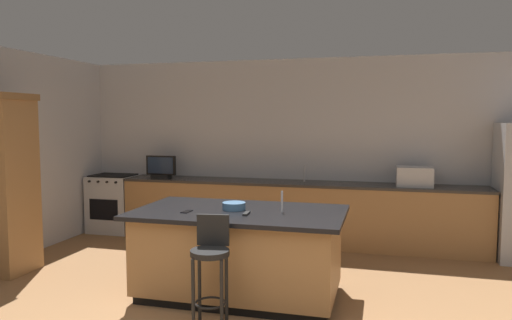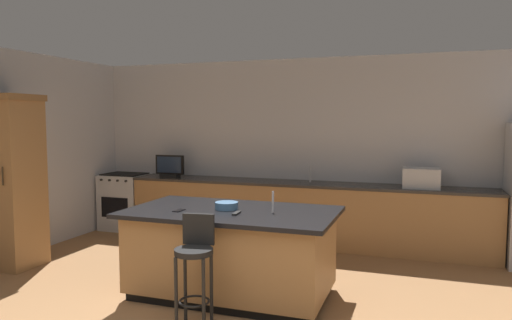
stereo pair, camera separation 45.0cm
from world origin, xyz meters
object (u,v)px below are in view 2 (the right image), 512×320
(microwave, at_px, (421,178))
(tv_remote, at_px, (237,213))
(kitchen_island, at_px, (232,252))
(cabinet_tower, at_px, (12,178))
(range_oven, at_px, (125,201))
(tv_monitor, at_px, (170,167))
(bar_stool_center, at_px, (195,261))
(fruit_bowl, at_px, (227,206))
(cell_phone, at_px, (179,210))

(microwave, relative_size, tv_remote, 2.82)
(kitchen_island, relative_size, cabinet_tower, 1.01)
(range_oven, relative_size, tv_monitor, 1.93)
(bar_stool_center, xyz_separation_m, fruit_bowl, (-0.06, 0.86, 0.34))
(cabinet_tower, bearing_deg, range_oven, 87.01)
(fruit_bowl, bearing_deg, tv_remote, -47.34)
(kitchen_island, relative_size, fruit_bowl, 8.93)
(cell_phone, bearing_deg, tv_monitor, 125.63)
(range_oven, bearing_deg, cell_phone, -46.24)
(bar_stool_center, height_order, cell_phone, bar_stool_center)
(tv_remote, bearing_deg, tv_monitor, 128.05)
(tv_remote, bearing_deg, range_oven, 137.54)
(cabinet_tower, xyz_separation_m, tv_remote, (3.09, -0.22, -0.20))
(kitchen_island, relative_size, cell_phone, 14.45)
(tv_remote, bearing_deg, cabinet_tower, 172.63)
(fruit_bowl, xyz_separation_m, tv_remote, (0.20, -0.21, -0.03))
(bar_stool_center, relative_size, tv_remote, 5.92)
(tv_remote, bearing_deg, kitchen_island, 121.75)
(kitchen_island, distance_m, cell_phone, 0.70)
(tv_monitor, xyz_separation_m, tv_remote, (2.09, -2.37, -0.17))
(cabinet_tower, relative_size, bar_stool_center, 2.14)
(kitchen_island, height_order, tv_remote, tv_remote)
(tv_monitor, bearing_deg, fruit_bowl, -48.77)
(cabinet_tower, bearing_deg, tv_remote, -4.07)
(microwave, distance_m, cell_phone, 3.40)
(kitchen_island, distance_m, tv_remote, 0.51)
(microwave, relative_size, cell_phone, 3.20)
(fruit_bowl, bearing_deg, range_oven, 141.51)
(kitchen_island, relative_size, tv_monitor, 4.43)
(cabinet_tower, xyz_separation_m, tv_monitor, (1.00, 2.15, -0.03))
(microwave, bearing_deg, cabinet_tower, -155.41)
(kitchen_island, height_order, cabinet_tower, cabinet_tower)
(cabinet_tower, distance_m, fruit_bowl, 2.90)
(range_oven, distance_m, tv_remote, 3.87)
(kitchen_island, xyz_separation_m, tv_monitor, (-1.96, 2.19, 0.62))
(microwave, distance_m, tv_remote, 2.98)
(bar_stool_center, distance_m, cell_phone, 0.84)
(range_oven, distance_m, cabinet_tower, 2.30)
(tv_monitor, height_order, bar_stool_center, tv_monitor)
(microwave, bearing_deg, bar_stool_center, -121.21)
(microwave, distance_m, bar_stool_center, 3.62)
(range_oven, relative_size, bar_stool_center, 0.94)
(kitchen_island, xyz_separation_m, cabinet_tower, (-2.96, 0.03, 0.66))
(cabinet_tower, distance_m, bar_stool_center, 3.12)
(tv_remote, bearing_deg, bar_stool_center, -105.21)
(range_oven, xyz_separation_m, fruit_bowl, (2.78, -2.21, 0.48))
(tv_monitor, bearing_deg, cabinet_tower, -114.97)
(bar_stool_center, height_order, fruit_bowl, bar_stool_center)
(kitchen_island, relative_size, range_oven, 2.30)
(kitchen_island, bearing_deg, tv_remote, -54.94)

